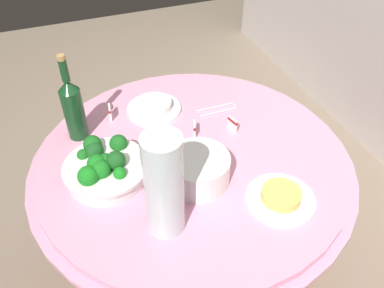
{
  "coord_description": "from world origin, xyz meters",
  "views": [
    {
      "loc": [
        0.98,
        -0.38,
        1.71
      ],
      "look_at": [
        0.0,
        0.0,
        0.79
      ],
      "focal_mm": 37.49,
      "sensor_mm": 36.0,
      "label": 1
    }
  ],
  "objects_px": {
    "label_placard_mid": "(232,124)",
    "broccoli_bowl": "(105,167)",
    "decorative_fruit_vase": "(164,190)",
    "label_placard_rear": "(110,112)",
    "food_plate_noodles": "(281,197)",
    "plate_stack": "(198,169)",
    "food_plate_rice": "(154,107)",
    "wine_bottle": "(73,107)",
    "serving_tongs": "(218,109)",
    "label_placard_front": "(194,128)"
  },
  "relations": [
    {
      "from": "label_placard_front",
      "to": "label_placard_rear",
      "type": "bearing_deg",
      "value": -128.71
    },
    {
      "from": "serving_tongs",
      "to": "food_plate_noodles",
      "type": "height_order",
      "value": "food_plate_noodles"
    },
    {
      "from": "broccoli_bowl",
      "to": "food_plate_rice",
      "type": "xyz_separation_m",
      "value": [
        -0.31,
        0.26,
        -0.03
      ]
    },
    {
      "from": "plate_stack",
      "to": "decorative_fruit_vase",
      "type": "height_order",
      "value": "decorative_fruit_vase"
    },
    {
      "from": "wine_bottle",
      "to": "food_plate_rice",
      "type": "height_order",
      "value": "wine_bottle"
    },
    {
      "from": "broccoli_bowl",
      "to": "label_placard_mid",
      "type": "bearing_deg",
      "value": 98.72
    },
    {
      "from": "plate_stack",
      "to": "label_placard_rear",
      "type": "bearing_deg",
      "value": -155.94
    },
    {
      "from": "decorative_fruit_vase",
      "to": "food_plate_rice",
      "type": "relative_size",
      "value": 1.55
    },
    {
      "from": "food_plate_noodles",
      "to": "label_placard_rear",
      "type": "distance_m",
      "value": 0.74
    },
    {
      "from": "label_placard_mid",
      "to": "broccoli_bowl",
      "type": "bearing_deg",
      "value": -81.28
    },
    {
      "from": "decorative_fruit_vase",
      "to": "label_placard_rear",
      "type": "height_order",
      "value": "decorative_fruit_vase"
    },
    {
      "from": "food_plate_noodles",
      "to": "decorative_fruit_vase",
      "type": "bearing_deg",
      "value": -95.97
    },
    {
      "from": "plate_stack",
      "to": "label_placard_rear",
      "type": "xyz_separation_m",
      "value": [
        -0.44,
        -0.2,
        -0.02
      ]
    },
    {
      "from": "decorative_fruit_vase",
      "to": "label_placard_rear",
      "type": "distance_m",
      "value": 0.59
    },
    {
      "from": "food_plate_rice",
      "to": "label_placard_front",
      "type": "relative_size",
      "value": 4.0
    },
    {
      "from": "food_plate_rice",
      "to": "label_placard_front",
      "type": "height_order",
      "value": "label_placard_front"
    },
    {
      "from": "wine_bottle",
      "to": "food_plate_noodles",
      "type": "bearing_deg",
      "value": 44.37
    },
    {
      "from": "food_plate_noodles",
      "to": "food_plate_rice",
      "type": "bearing_deg",
      "value": -158.99
    },
    {
      "from": "plate_stack",
      "to": "food_plate_rice",
      "type": "relative_size",
      "value": 0.95
    },
    {
      "from": "plate_stack",
      "to": "wine_bottle",
      "type": "relative_size",
      "value": 0.62
    },
    {
      "from": "broccoli_bowl",
      "to": "label_placard_front",
      "type": "relative_size",
      "value": 5.09
    },
    {
      "from": "plate_stack",
      "to": "food_plate_noodles",
      "type": "height_order",
      "value": "plate_stack"
    },
    {
      "from": "decorative_fruit_vase",
      "to": "wine_bottle",
      "type": "bearing_deg",
      "value": -161.13
    },
    {
      "from": "plate_stack",
      "to": "broccoli_bowl",
      "type": "bearing_deg",
      "value": -113.3
    },
    {
      "from": "wine_bottle",
      "to": "label_placard_front",
      "type": "bearing_deg",
      "value": 69.25
    },
    {
      "from": "serving_tongs",
      "to": "food_plate_noodles",
      "type": "relative_size",
      "value": 0.76
    },
    {
      "from": "serving_tongs",
      "to": "food_plate_rice",
      "type": "xyz_separation_m",
      "value": [
        -0.09,
        -0.25,
        0.01
      ]
    },
    {
      "from": "food_plate_rice",
      "to": "food_plate_noodles",
      "type": "relative_size",
      "value": 1.0
    },
    {
      "from": "label_placard_mid",
      "to": "label_placard_rear",
      "type": "bearing_deg",
      "value": -120.21
    },
    {
      "from": "plate_stack",
      "to": "food_plate_rice",
      "type": "xyz_separation_m",
      "value": [
        -0.43,
        -0.02,
        -0.03
      ]
    },
    {
      "from": "decorative_fruit_vase",
      "to": "label_placard_rear",
      "type": "xyz_separation_m",
      "value": [
        -0.58,
        -0.04,
        -0.12
      ]
    },
    {
      "from": "serving_tongs",
      "to": "food_plate_noodles",
      "type": "distance_m",
      "value": 0.51
    },
    {
      "from": "broccoli_bowl",
      "to": "wine_bottle",
      "type": "bearing_deg",
      "value": -169.01
    },
    {
      "from": "food_plate_noodles",
      "to": "label_placard_mid",
      "type": "height_order",
      "value": "label_placard_mid"
    },
    {
      "from": "broccoli_bowl",
      "to": "label_placard_mid",
      "type": "distance_m",
      "value": 0.51
    },
    {
      "from": "decorative_fruit_vase",
      "to": "label_placard_front",
      "type": "relative_size",
      "value": 6.18
    },
    {
      "from": "wine_bottle",
      "to": "serving_tongs",
      "type": "xyz_separation_m",
      "value": [
        0.04,
        0.55,
        -0.12
      ]
    },
    {
      "from": "decorative_fruit_vase",
      "to": "serving_tongs",
      "type": "bearing_deg",
      "value": 141.41
    },
    {
      "from": "decorative_fruit_vase",
      "to": "serving_tongs",
      "type": "xyz_separation_m",
      "value": [
        -0.47,
        0.38,
        -0.15
      ]
    },
    {
      "from": "label_placard_rear",
      "to": "serving_tongs",
      "type": "bearing_deg",
      "value": 76.03
    },
    {
      "from": "label_placard_rear",
      "to": "food_plate_noodles",
      "type": "bearing_deg",
      "value": 33.43
    },
    {
      "from": "decorative_fruit_vase",
      "to": "label_placard_front",
      "type": "bearing_deg",
      "value": 147.69
    },
    {
      "from": "decorative_fruit_vase",
      "to": "food_plate_rice",
      "type": "xyz_separation_m",
      "value": [
        -0.57,
        0.13,
        -0.14
      ]
    },
    {
      "from": "label_placard_front",
      "to": "wine_bottle",
      "type": "bearing_deg",
      "value": -110.75
    },
    {
      "from": "plate_stack",
      "to": "label_placard_mid",
      "type": "distance_m",
      "value": 0.3
    },
    {
      "from": "broccoli_bowl",
      "to": "wine_bottle",
      "type": "height_order",
      "value": "wine_bottle"
    },
    {
      "from": "broccoli_bowl",
      "to": "wine_bottle",
      "type": "distance_m",
      "value": 0.27
    },
    {
      "from": "food_plate_rice",
      "to": "broccoli_bowl",
      "type": "bearing_deg",
      "value": -40.16
    },
    {
      "from": "serving_tongs",
      "to": "label_placard_rear",
      "type": "bearing_deg",
      "value": -103.97
    },
    {
      "from": "label_placard_front",
      "to": "label_placard_mid",
      "type": "xyz_separation_m",
      "value": [
        0.03,
        0.15,
        0.0
      ]
    }
  ]
}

